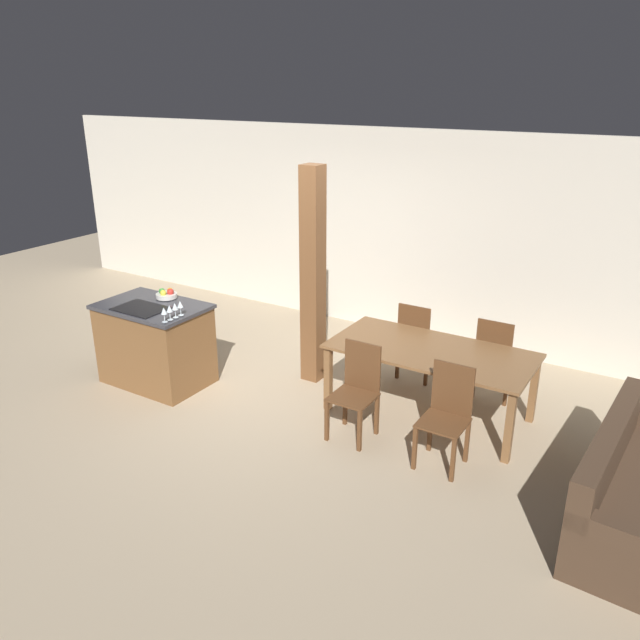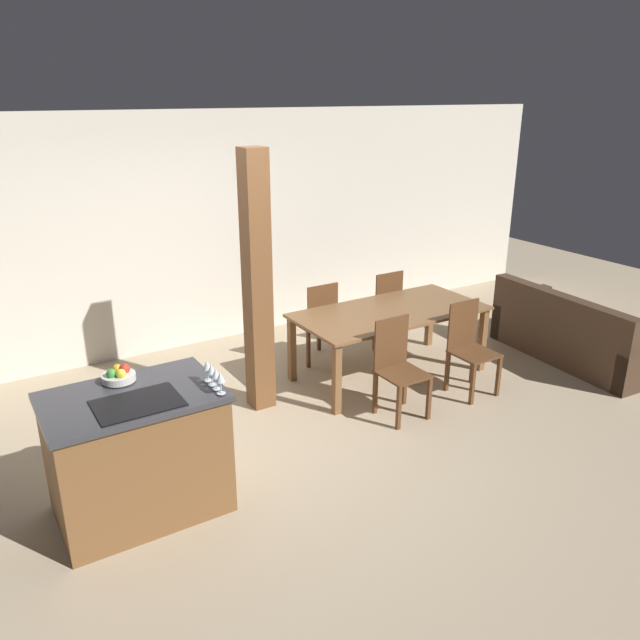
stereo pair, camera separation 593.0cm
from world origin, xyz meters
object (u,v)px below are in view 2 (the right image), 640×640
wine_glass_near (220,378)px  dining_table (390,318)px  timber_post (257,285)px  dining_chair_far_left (317,321)px  dining_chair_near_right (469,347)px  kitchen_island (138,453)px  dining_chair_near_left (398,366)px  wine_glass_end (207,366)px  dining_chair_far_right (383,307)px  wine_glass_far (211,370)px  wine_glass_middle (216,374)px  fruit_bowl (119,375)px  couch (575,336)px

wine_glass_near → dining_table: bearing=26.9°
timber_post → dining_chair_far_left: bearing=30.8°
dining_chair_far_left → dining_chair_near_right: bearing=122.3°
kitchen_island → dining_chair_near_left: size_ratio=1.28×
kitchen_island → dining_chair_far_left: size_ratio=1.28×
wine_glass_end → dining_table: 2.64m
dining_chair_near_right → timber_post: size_ratio=0.38×
timber_post → dining_chair_far_right: bearing=17.5°
wine_glass_far → wine_glass_near: bearing=-90.0°
dining_table → wine_glass_end: bearing=-157.7°
wine_glass_middle → fruit_bowl: bearing=137.4°
wine_glass_middle → wine_glass_far: 0.08m
fruit_bowl → wine_glass_middle: 0.73m
kitchen_island → wine_glass_near: wine_glass_near is taller
dining_chair_near_left → dining_chair_far_left: size_ratio=1.00×
wine_glass_end → dining_chair_far_right: (2.86, 1.70, -0.58)m
wine_glass_end → wine_glass_near: bearing=-90.0°
wine_glass_near → timber_post: 1.64m
kitchen_island → fruit_bowl: fruit_bowl is taller
dining_table → dining_chair_near_left: (-0.45, -0.72, -0.17)m
wine_glass_near → dining_chair_near_right: wine_glass_near is taller
dining_chair_near_left → dining_chair_far_right: same height
dining_chair_near_left → couch: dining_chair_near_left is taller
kitchen_island → wine_glass_middle: bearing=-25.1°
wine_glass_end → timber_post: bearing=49.4°
wine_glass_far → wine_glass_end: same height
dining_chair_far_right → dining_table: bearing=57.7°
dining_table → timber_post: timber_post is taller
wine_glass_end → wine_glass_middle: bearing=-90.0°
wine_glass_near → wine_glass_far: size_ratio=1.00×
dining_chair_far_left → wine_glass_far: bearing=42.3°
dining_table → dining_chair_near_right: (0.45, -0.72, -0.17)m
fruit_bowl → timber_post: 1.68m
wine_glass_middle → dining_chair_far_right: wine_glass_middle is taller
dining_chair_far_left → couch: size_ratio=0.48×
wine_glass_end → dining_chair_near_left: size_ratio=0.17×
kitchen_island → dining_chair_near_left: kitchen_island is taller
kitchen_island → timber_post: size_ratio=0.49×
couch → timber_post: 3.76m
fruit_bowl → wine_glass_end: 0.64m
dining_table → dining_chair_far_left: 0.86m
dining_table → timber_post: size_ratio=0.83×
kitchen_island → couch: size_ratio=0.62×
kitchen_island → couch: kitchen_island is taller
dining_chair_near_right → timber_post: (-1.92, 0.83, 0.74)m
couch → wine_glass_middle: bearing=98.4°
wine_glass_near → dining_table: (2.41, 1.22, -0.41)m
wine_glass_near → kitchen_island: bearing=148.3°
couch → wine_glass_near: bearing=99.4°
kitchen_island → wine_glass_near: (0.52, -0.32, 0.59)m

